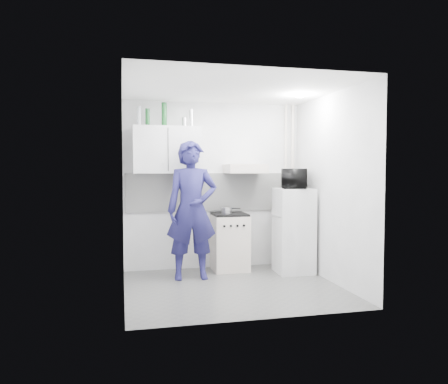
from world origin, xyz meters
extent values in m
plane|color=#535350|center=(0.00, 0.00, 0.00)|extent=(2.80, 2.80, 0.00)
plane|color=white|center=(0.00, 0.00, 2.60)|extent=(2.80, 2.80, 0.00)
plane|color=white|center=(0.00, 1.25, 1.30)|extent=(2.80, 0.00, 2.80)
plane|color=white|center=(-1.40, 0.00, 1.30)|extent=(0.00, 2.60, 2.60)
plane|color=white|center=(1.40, 0.00, 1.30)|extent=(0.00, 2.60, 2.60)
imported|color=#1C1A4E|center=(-0.45, 0.61, 0.98)|extent=(0.73, 0.50, 1.97)
cube|color=beige|center=(0.20, 1.00, 0.42)|extent=(0.53, 0.53, 0.85)
cube|color=white|center=(1.10, 0.62, 0.64)|extent=(0.55, 0.55, 1.27)
cube|color=black|center=(0.20, 1.00, 0.87)|extent=(0.51, 0.51, 0.03)
cylinder|color=silver|center=(0.16, 1.03, 0.93)|extent=(0.16, 0.16, 0.09)
imported|color=black|center=(1.10, 0.62, 1.42)|extent=(0.62, 0.51, 0.30)
cylinder|color=#B2B7BC|center=(-1.16, 1.07, 2.34)|extent=(0.07, 0.07, 0.28)
cylinder|color=#144C1E|center=(-1.03, 1.07, 2.33)|extent=(0.07, 0.07, 0.26)
cylinder|color=#144C1E|center=(-0.79, 1.07, 2.38)|extent=(0.08, 0.08, 0.35)
cylinder|color=silver|center=(-0.49, 1.07, 2.27)|extent=(0.07, 0.07, 0.14)
cylinder|color=silver|center=(-0.38, 1.07, 2.33)|extent=(0.07, 0.07, 0.26)
cube|color=white|center=(-0.75, 1.07, 1.85)|extent=(1.00, 0.35, 0.70)
cube|color=beige|center=(0.45, 1.00, 1.57)|extent=(0.60, 0.50, 0.14)
cube|color=white|center=(0.00, 1.24, 1.20)|extent=(2.74, 0.03, 0.60)
cylinder|color=beige|center=(1.30, 1.17, 1.30)|extent=(0.05, 0.05, 2.60)
cylinder|color=beige|center=(1.18, 1.17, 1.30)|extent=(0.04, 0.04, 2.60)
cylinder|color=white|center=(1.00, 0.20, 2.57)|extent=(0.10, 0.10, 0.02)
camera|label=1|loc=(-1.42, -5.50, 1.56)|focal=35.00mm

